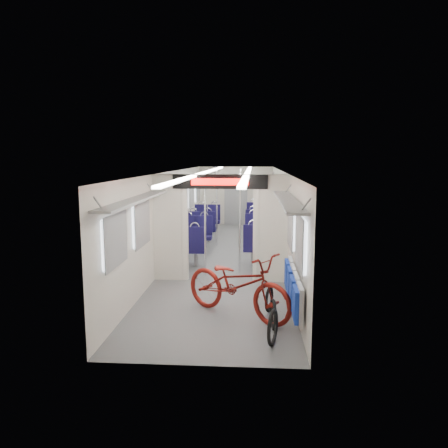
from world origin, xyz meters
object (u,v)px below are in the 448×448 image
(seat_bay_far_left, at_px, (204,221))
(stanchion_near_left, at_px, (205,225))
(flip_bench, at_px, (293,287))
(bike_hoop_a, at_px, (273,329))
(stanchion_near_right, at_px, (240,224))
(seat_bay_near_right, at_px, (262,236))
(bicycle, at_px, (238,284))
(seat_bay_near_left, at_px, (191,238))
(bike_hoop_b, at_px, (273,316))
(stanchion_far_left, at_px, (217,208))
(stanchion_far_right, at_px, (240,207))
(bike_hoop_c, at_px, (269,301))
(seat_bay_far_right, at_px, (260,220))

(seat_bay_far_left, distance_m, stanchion_near_left, 4.88)
(flip_bench, distance_m, bike_hoop_a, 1.05)
(stanchion_near_right, bearing_deg, seat_bay_near_right, 72.52)
(bicycle, height_order, flip_bench, bicycle)
(bike_hoop_a, height_order, stanchion_near_left, stanchion_near_left)
(flip_bench, xyz_separation_m, seat_bay_near_left, (-2.29, 4.44, -0.03))
(seat_bay_far_left, bearing_deg, stanchion_near_left, -83.27)
(flip_bench, relative_size, seat_bay_near_right, 0.95)
(seat_bay_near_right, bearing_deg, bike_hoop_b, -88.94)
(flip_bench, height_order, seat_bay_near_left, seat_bay_near_left)
(seat_bay_far_left, xyz_separation_m, stanchion_far_left, (0.54, -1.42, 0.60))
(stanchion_near_right, distance_m, stanchion_far_left, 3.18)
(seat_bay_far_left, bearing_deg, bicycle, -79.27)
(seat_bay_near_left, distance_m, seat_bay_near_right, 1.89)
(seat_bay_near_left, relative_size, seat_bay_far_left, 1.01)
(stanchion_far_left, bearing_deg, flip_bench, -73.99)
(flip_bench, height_order, seat_bay_near_right, seat_bay_near_right)
(flip_bench, height_order, stanchion_near_left, stanchion_near_left)
(bicycle, relative_size, stanchion_far_right, 0.92)
(bicycle, distance_m, flip_bench, 0.92)
(bicycle, xyz_separation_m, stanchion_far_left, (-0.85, 5.91, 0.59))
(bike_hoop_c, relative_size, seat_bay_far_right, 0.19)
(bike_hoop_a, height_order, bike_hoop_b, bike_hoop_a)
(bicycle, relative_size, stanchion_far_left, 0.92)
(seat_bay_near_right, bearing_deg, seat_bay_near_left, -171.16)
(bike_hoop_a, height_order, seat_bay_near_left, seat_bay_near_left)
(flip_bench, bearing_deg, seat_bay_far_left, 106.94)
(bike_hoop_b, distance_m, stanchion_near_right, 3.56)
(bike_hoop_a, xyz_separation_m, stanchion_far_right, (-0.70, 7.36, 0.91))
(bike_hoop_a, bearing_deg, seat_bay_far_right, 90.41)
(flip_bench, height_order, bike_hoop_b, flip_bench)
(flip_bench, xyz_separation_m, seat_bay_far_right, (-0.42, 7.79, -0.01))
(seat_bay_far_left, relative_size, seat_bay_far_right, 0.91)
(stanchion_near_right, bearing_deg, seat_bay_far_left, 106.48)
(stanchion_far_left, bearing_deg, bike_hoop_a, -78.80)
(flip_bench, relative_size, bike_hoop_a, 4.01)
(bike_hoop_b, relative_size, stanchion_near_right, 0.21)
(seat_bay_near_right, height_order, seat_bay_far_right, seat_bay_far_right)
(flip_bench, xyz_separation_m, bike_hoop_c, (-0.36, 0.43, -0.38))
(seat_bay_far_right, height_order, stanchion_far_left, stanchion_far_left)
(seat_bay_near_left, xyz_separation_m, stanchion_near_left, (0.57, -1.73, 0.60))
(bicycle, distance_m, seat_bay_far_right, 7.62)
(stanchion_near_left, xyz_separation_m, stanchion_far_right, (0.67, 3.72, 0.00))
(seat_bay_near_right, distance_m, stanchion_near_right, 1.89)
(seat_bay_near_left, height_order, stanchion_near_left, stanchion_near_left)
(seat_bay_near_right, distance_m, seat_bay_far_right, 3.06)
(seat_bay_far_left, bearing_deg, stanchion_far_right, -41.18)
(flip_bench, bearing_deg, stanchion_near_right, 107.64)
(seat_bay_near_right, xyz_separation_m, stanchion_near_right, (-0.54, -1.71, 0.58))
(seat_bay_near_left, bearing_deg, stanchion_far_left, 71.98)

